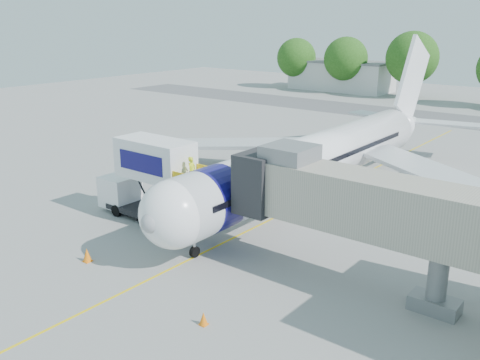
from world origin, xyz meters
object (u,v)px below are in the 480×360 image
Objects in this scene: catering_hiloader at (149,179)px; ground_tug at (173,315)px; aircraft at (320,158)px; jet_bridge at (350,201)px.

catering_hiloader reaches higher than ground_tug.
jet_bridge is (7.99, -11.12, 1.39)m from aircraft.
aircraft is at bearing 60.61° from catering_hiloader.
jet_bridge is at bearing -54.30° from aircraft.
aircraft is at bearing 88.71° from ground_tug.
catering_hiloader is at bearing -179.99° from jet_bridge.
aircraft is 4.44× the size of catering_hiloader.
aircraft is 2.71× the size of jet_bridge.
ground_tug is (4.25, -19.50, -2.23)m from aircraft.
aircraft reaches higher than jet_bridge.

